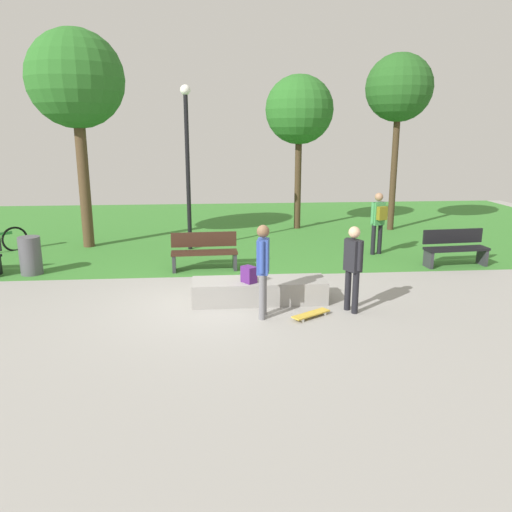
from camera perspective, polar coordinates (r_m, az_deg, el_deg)
The scene contains 15 objects.
ground_plane at distance 10.12m, azimuth -4.79°, elevation -5.32°, with size 28.00×28.00×0.00m, color gray.
grass_lawn at distance 17.82m, azimuth -4.86°, elevation 3.16°, with size 26.60×12.10×0.01m, color #387A2D.
concrete_ledge at distance 10.12m, azimuth 0.36°, elevation -3.93°, with size 2.66×0.78×0.45m, color gray.
backpack_on_ledge at distance 9.85m, azimuth -0.81°, elevation -2.09°, with size 0.28×0.20×0.32m, color #4C1E66.
skater_performing_trick at distance 9.06m, azimuth 0.79°, elevation -0.91°, with size 0.26×0.42×1.72m.
skater_watching at distance 9.54m, azimuth 10.85°, elevation -0.76°, with size 0.32×0.40×1.64m.
skateboard_by_ledge at distance 9.39m, azimuth 6.20°, elevation -6.51°, with size 0.78×0.61×0.08m.
park_bench_center_lawn at distance 13.68m, azimuth 21.49°, elevation 0.95°, with size 1.63×0.60×0.91m.
park_bench_near_path at distance 12.41m, azimuth -5.84°, elevation 0.60°, with size 1.62×0.54×0.91m.
tree_broad_elm at distance 15.43m, azimuth -19.62°, elevation 18.05°, with size 2.65×2.65×6.02m.
tree_slender_maple at distance 17.51m, azimuth 4.89°, elevation 15.99°, with size 2.26×2.26×5.13m.
tree_leaning_ash at distance 17.85m, azimuth 15.81°, elevation 17.63°, with size 2.17×2.17×5.76m.
lamp_post at distance 14.38m, azimuth -7.74°, elevation 11.43°, with size 0.28×0.28×4.53m.
trash_bin at distance 13.11m, azimuth -24.05°, elevation 0.04°, with size 0.50×0.50×0.91m, color #4C4C51.
pedestrian_with_backpack at distance 14.19m, azimuth 13.60°, elevation 4.19°, with size 0.41×0.42×1.70m.
Camera 1 is at (0.04, -9.56, 3.34)m, focal length 35.55 mm.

